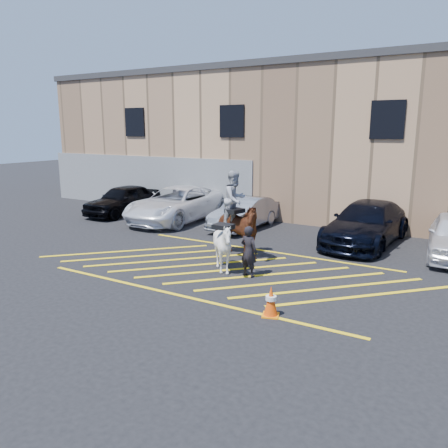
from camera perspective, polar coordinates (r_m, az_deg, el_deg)
The scene contains 11 objects.
ground at distance 13.76m, azimuth 1.36°, elevation -5.67°, with size 90.00×90.00×0.00m, color black.
car_black_suv at distance 22.66m, azimuth -13.04°, elevation 3.11°, with size 1.76×4.38×1.49m, color black.
car_white_pickup at distance 20.60m, azimuth -6.15°, elevation 2.61°, with size 2.66×5.76×1.60m, color white.
car_silver_sedan at distance 18.98m, azimuth 2.69°, elevation 1.45°, with size 1.42×4.08×1.34m, color gray.
car_blue_suv at distance 17.25m, azimuth 18.14°, elevation 0.09°, with size 2.18×5.36×1.56m, color black.
handler at distance 12.75m, azimuth 3.26°, elevation -3.59°, with size 0.55×0.36×1.52m, color black.
warehouse at distance 24.30m, azimuth 15.41°, elevation 10.48°, with size 32.42×10.20×7.30m.
hatching_zone at distance 13.51m, azimuth 0.74°, elevation -5.99°, with size 12.60×5.12×0.01m.
mounted_bay at distance 14.63m, azimuth 1.41°, elevation 0.19°, with size 2.38×1.50×2.91m.
saddled_white at distance 13.08m, azimuth -0.07°, elevation -2.96°, with size 1.34×1.49×1.59m.
traffic_cone at distance 10.27m, azimuth 6.15°, elevation -9.97°, with size 0.48×0.48×0.73m.
Camera 1 is at (6.30, -11.47, 4.25)m, focal length 35.00 mm.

